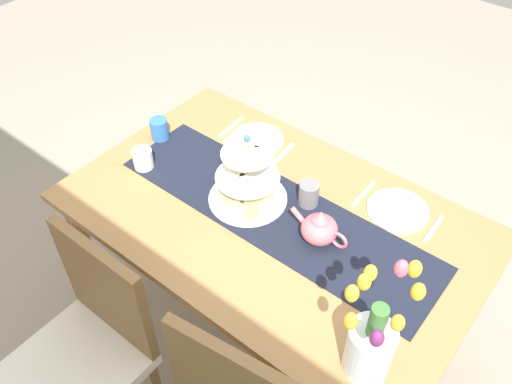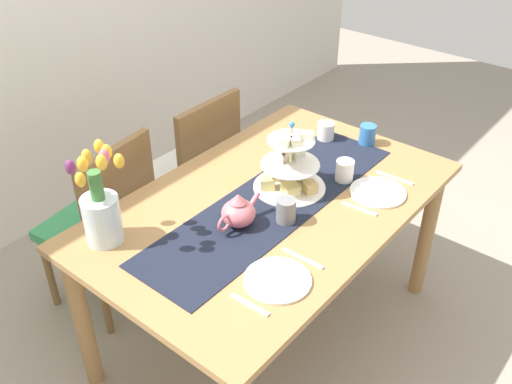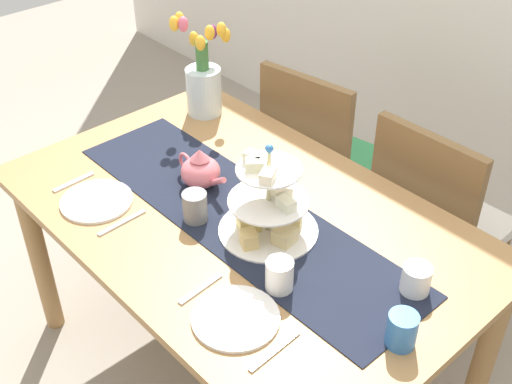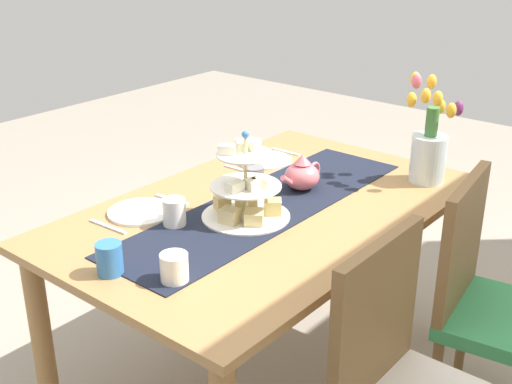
# 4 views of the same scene
# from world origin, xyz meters

# --- Properties ---
(ground_plane) EXTENTS (8.00, 8.00, 0.00)m
(ground_plane) POSITION_xyz_m (0.00, 0.00, 0.00)
(ground_plane) COLOR gray
(dining_table) EXTENTS (1.53, 0.96, 0.75)m
(dining_table) POSITION_xyz_m (0.00, 0.00, 0.64)
(dining_table) COLOR #A37747
(dining_table) RESTS_ON ground_plane
(chair_left) EXTENTS (0.48, 0.48, 0.91)m
(chair_left) POSITION_xyz_m (-0.32, 0.71, 0.50)
(chair_left) COLOR brown
(chair_left) RESTS_ON ground_plane
(chair_right) EXTENTS (0.42, 0.42, 0.91)m
(chair_right) POSITION_xyz_m (0.26, 0.71, 0.50)
(chair_right) COLOR brown
(chair_right) RESTS_ON ground_plane
(table_runner) EXTENTS (1.29, 0.35, 0.00)m
(table_runner) POSITION_xyz_m (0.00, -0.01, 0.75)
(table_runner) COLOR black
(table_runner) RESTS_ON dining_table
(tiered_cake_stand) EXTENTS (0.30, 0.30, 0.30)m
(tiered_cake_stand) POSITION_xyz_m (0.12, 0.00, 0.84)
(tiered_cake_stand) COLOR beige
(tiered_cake_stand) RESTS_ON table_runner
(teapot) EXTENTS (0.24, 0.13, 0.14)m
(teapot) POSITION_xyz_m (-0.20, 0.00, 0.81)
(teapot) COLOR #D66B75
(teapot) RESTS_ON table_runner
(tulip_vase) EXTENTS (0.17, 0.22, 0.41)m
(tulip_vase) POSITION_xyz_m (-0.58, 0.32, 0.89)
(tulip_vase) COLOR silver
(tulip_vase) RESTS_ON dining_table
(cream_jug) EXTENTS (0.08, 0.08, 0.08)m
(cream_jug) POSITION_xyz_m (0.57, 0.12, 0.79)
(cream_jug) COLOR white
(cream_jug) RESTS_ON dining_table
(dinner_plate_left) EXTENTS (0.23, 0.23, 0.01)m
(dinner_plate_left) POSITION_xyz_m (-0.35, -0.30, 0.76)
(dinner_plate_left) COLOR white
(dinner_plate_left) RESTS_ON dining_table
(fork_left) EXTENTS (0.02, 0.15, 0.01)m
(fork_left) POSITION_xyz_m (-0.50, -0.30, 0.75)
(fork_left) COLOR silver
(fork_left) RESTS_ON dining_table
(knife_left) EXTENTS (0.02, 0.17, 0.01)m
(knife_left) POSITION_xyz_m (-0.21, -0.30, 0.75)
(knife_left) COLOR silver
(knife_left) RESTS_ON dining_table
(dinner_plate_right) EXTENTS (0.23, 0.23, 0.01)m
(dinner_plate_right) POSITION_xyz_m (0.32, -0.30, 0.76)
(dinner_plate_right) COLOR white
(dinner_plate_right) RESTS_ON dining_table
(fork_right) EXTENTS (0.03, 0.15, 0.01)m
(fork_right) POSITION_xyz_m (0.17, -0.30, 0.75)
(fork_right) COLOR silver
(fork_right) RESTS_ON dining_table
(knife_right) EXTENTS (0.02, 0.17, 0.01)m
(knife_right) POSITION_xyz_m (0.46, -0.30, 0.75)
(knife_right) COLOR silver
(knife_right) RESTS_ON dining_table
(mug_grey) EXTENTS (0.08, 0.08, 0.09)m
(mug_grey) POSITION_xyz_m (-0.07, -0.13, 0.80)
(mug_grey) COLOR slate
(mug_grey) RESTS_ON table_runner
(mug_white_text) EXTENTS (0.08, 0.08, 0.09)m
(mug_white_text) POSITION_xyz_m (0.31, -0.14, 0.80)
(mug_white_text) COLOR white
(mug_white_text) RESTS_ON dining_table
(mug_orange) EXTENTS (0.08, 0.08, 0.09)m
(mug_orange) POSITION_xyz_m (0.65, -0.06, 0.80)
(mug_orange) COLOR #3370B7
(mug_orange) RESTS_ON dining_table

